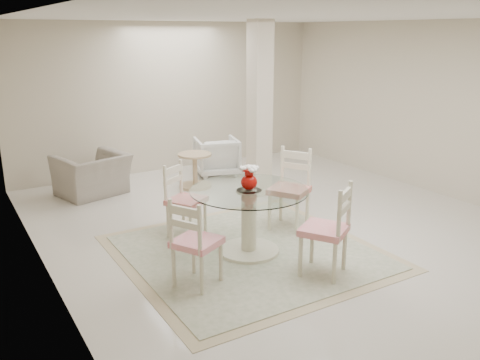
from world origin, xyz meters
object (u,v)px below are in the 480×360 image
dining_chair_east (292,183)px  side_table (195,172)px  armchair_white (217,156)px  recliner_taupe (92,175)px  dining_chair_north (182,194)px  dining_table (249,221)px  dining_chair_west (193,237)px  dining_chair_south (331,223)px  column (260,110)px  red_vase (249,177)px

dining_chair_east → side_table: (-0.30, 2.27, -0.35)m
dining_chair_east → armchair_white: (0.39, 2.77, -0.27)m
side_table → dining_chair_east: bearing=-82.5°
recliner_taupe → armchair_white: bearing=165.2°
dining_chair_north → side_table: 2.09m
dining_table → dining_chair_west: bearing=-155.4°
dining_chair_east → dining_chair_north: 1.44m
armchair_white → side_table: (-0.68, -0.50, -0.07)m
dining_chair_north → dining_chair_south: bearing=-95.7°
dining_table → recliner_taupe: (-0.95, 3.19, -0.07)m
recliner_taupe → dining_chair_west: bearing=75.0°
column → dining_chair_west: 3.34m
red_vase → dining_chair_west: bearing=-155.6°
red_vase → recliner_taupe: (-0.95, 3.19, -0.60)m
armchair_white → dining_chair_north: bearing=68.0°
dining_chair_north → red_vase: bearing=-95.7°
dining_chair_south → recliner_taupe: bearing=-103.5°
dining_chair_east → recliner_taupe: 3.35m
red_vase → dining_chair_south: 1.07m
column → side_table: size_ratio=4.65×
dining_chair_east → side_table: dining_chair_east is taller
armchair_white → dining_table: bearing=83.0°
dining_chair_east → armchair_white: dining_chair_east is taller
armchair_white → red_vase: bearing=83.1°
dining_table → side_table: 2.78m
armchair_white → side_table: size_ratio=1.29×
column → dining_chair_west: size_ratio=2.56×
recliner_taupe → side_table: (1.58, -0.49, -0.06)m
dining_chair_east → recliner_taupe: dining_chair_east is taller
dining_table → side_table: size_ratio=2.34×
dining_table → dining_chair_east: dining_chair_east is taller
red_vase → dining_chair_south: size_ratio=0.26×
dining_chair_west → column: bearing=-73.2°
red_vase → column: bearing=54.1°
dining_chair_west → armchair_white: 4.27m
dining_chair_north → dining_table: bearing=-95.8°
recliner_taupe → side_table: bearing=147.6°
dining_table → recliner_taupe: dining_table is taller
red_vase → dining_chair_east: size_ratio=0.25×
recliner_taupe → armchair_white: size_ratio=1.35×
column → side_table: column is taller
side_table → armchair_white: bearing=36.3°
dining_table → dining_chair_east: bearing=24.9°
dining_table → recliner_taupe: bearing=106.5°
dining_chair_east → armchair_white: bearing=140.2°
red_vase → side_table: bearing=76.9°
dining_chair_east → dining_chair_south: dining_chair_east is taller
red_vase → dining_table: bearing=146.3°
column → side_table: (-0.73, 0.83, -1.08)m
recliner_taupe → armchair_white: 2.26m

